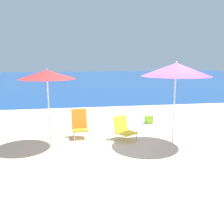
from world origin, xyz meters
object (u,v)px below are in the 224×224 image
at_px(beach_chair_orange, 80,123).
at_px(backpack_lime, 149,120).
at_px(beach_chair_yellow, 123,128).
at_px(beach_umbrella_purple, 176,70).
at_px(beach_umbrella_red, 47,75).

relative_size(beach_chair_orange, backpack_lime, 3.00).
distance_m(beach_chair_yellow, beach_chair_orange, 1.39).
distance_m(beach_umbrella_purple, beach_umbrella_red, 3.46).
height_order(beach_umbrella_purple, beach_chair_yellow, beach_umbrella_purple).
distance_m(beach_chair_orange, backpack_lime, 3.04).
bearing_deg(beach_umbrella_purple, beach_chair_orange, 154.15).
bearing_deg(beach_umbrella_red, backpack_lime, 30.22).
height_order(beach_umbrella_purple, beach_chair_orange, beach_umbrella_purple).
bearing_deg(beach_chair_orange, beach_umbrella_purple, -30.39).
distance_m(beach_umbrella_red, backpack_lime, 4.55).
relative_size(beach_umbrella_purple, beach_umbrella_red, 1.08).
xyz_separation_m(beach_umbrella_red, beach_chair_yellow, (2.17, 0.30, -1.67)).
bearing_deg(beach_chair_orange, beach_umbrella_red, -142.98).
xyz_separation_m(beach_umbrella_purple, beach_umbrella_red, (-3.43, 0.48, -0.13)).
bearing_deg(backpack_lime, beach_chair_orange, -154.06).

